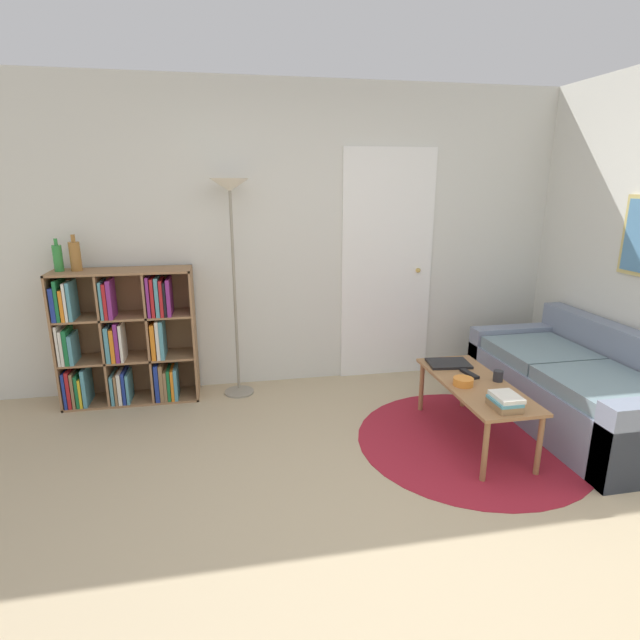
# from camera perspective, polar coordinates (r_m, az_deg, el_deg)

# --- Properties ---
(ground_plane) EXTENTS (14.00, 14.00, 0.00)m
(ground_plane) POSITION_cam_1_polar(r_m,az_deg,el_deg) (2.82, 7.93, -23.93)
(ground_plane) COLOR tan
(wall_back) EXTENTS (7.50, 0.11, 2.60)m
(wall_back) POSITION_cam_1_polar(r_m,az_deg,el_deg) (4.45, -0.69, 9.13)
(wall_back) COLOR silver
(wall_back) RESTS_ON ground_plane
(wall_right) EXTENTS (0.08, 5.28, 2.60)m
(wall_right) POSITION_cam_1_polar(r_m,az_deg,el_deg) (4.42, 32.71, 6.82)
(wall_right) COLOR silver
(wall_right) RESTS_ON ground_plane
(rug) EXTENTS (1.62, 1.62, 0.01)m
(rug) POSITION_cam_1_polar(r_m,az_deg,el_deg) (3.81, 16.93, -13.06)
(rug) COLOR maroon
(rug) RESTS_ON ground_plane
(bookshelf) EXTENTS (1.08, 0.34, 1.11)m
(bookshelf) POSITION_cam_1_polar(r_m,az_deg,el_deg) (4.41, -21.49, -2.07)
(bookshelf) COLOR #936B47
(bookshelf) RESTS_ON ground_plane
(floor_lamp) EXTENTS (0.31, 0.31, 1.81)m
(floor_lamp) POSITION_cam_1_polar(r_m,az_deg,el_deg) (4.11, -10.15, 11.91)
(floor_lamp) COLOR gray
(floor_lamp) RESTS_ON ground_plane
(couch) EXTENTS (0.87, 1.74, 0.73)m
(couch) POSITION_cam_1_polar(r_m,az_deg,el_deg) (4.30, 27.77, -7.06)
(couch) COLOR gray
(couch) RESTS_ON ground_plane
(coffee_table) EXTENTS (0.45, 1.09, 0.43)m
(coffee_table) POSITION_cam_1_polar(r_m,az_deg,el_deg) (3.69, 17.31, -7.52)
(coffee_table) COLOR #996B42
(coffee_table) RESTS_ON ground_plane
(laptop) EXTENTS (0.33, 0.26, 0.02)m
(laptop) POSITION_cam_1_polar(r_m,az_deg,el_deg) (3.96, 14.48, -4.82)
(laptop) COLOR black
(laptop) RESTS_ON coffee_table
(bowl) EXTENTS (0.14, 0.14, 0.05)m
(bowl) POSITION_cam_1_polar(r_m,az_deg,el_deg) (3.60, 16.05, -6.78)
(bowl) COLOR orange
(bowl) RESTS_ON coffee_table
(book_stack_on_table) EXTENTS (0.16, 0.20, 0.09)m
(book_stack_on_table) POSITION_cam_1_polar(r_m,az_deg,el_deg) (3.32, 20.40, -8.75)
(book_stack_on_table) COLOR olive
(book_stack_on_table) RESTS_ON coffee_table
(cup) EXTENTS (0.07, 0.07, 0.08)m
(cup) POSITION_cam_1_polar(r_m,az_deg,el_deg) (3.74, 19.68, -6.04)
(cup) COLOR #28282D
(cup) RESTS_ON coffee_table
(remote) EXTENTS (0.07, 0.18, 0.02)m
(remote) POSITION_cam_1_polar(r_m,az_deg,el_deg) (3.80, 16.71, -5.90)
(remote) COLOR black
(remote) RESTS_ON coffee_table
(bottle_left) EXTENTS (0.07, 0.07, 0.25)m
(bottle_left) POSITION_cam_1_polar(r_m,az_deg,el_deg) (4.39, -27.77, 6.32)
(bottle_left) COLOR #2D8438
(bottle_left) RESTS_ON bookshelf
(bottle_middle) EXTENTS (0.08, 0.08, 0.28)m
(bottle_middle) POSITION_cam_1_polar(r_m,az_deg,el_deg) (4.35, -26.19, 6.60)
(bottle_middle) COLOR olive
(bottle_middle) RESTS_ON bookshelf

